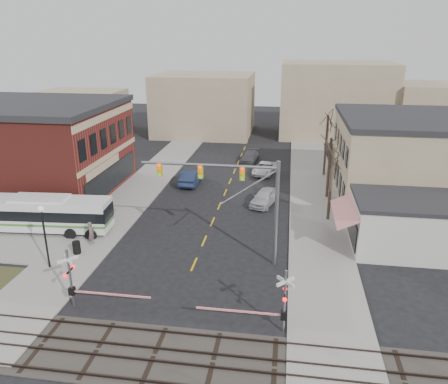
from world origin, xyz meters
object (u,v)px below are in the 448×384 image
Objects in this scene: rr_crossing_west at (77,279)px; street_lamp at (43,225)px; car_a at (265,197)px; car_d at (250,157)px; trash_bin at (77,247)px; traffic_signal_mast at (239,190)px; transit_bus at (42,213)px; pedestrian_far at (90,214)px; rr_crossing_east at (277,302)px; car_c at (265,168)px; car_b at (191,177)px; pedestrian_near at (91,233)px.

rr_crossing_west is 1.17× the size of street_lamp.
car_a is 15.97m from car_d.
trash_bin is at bearing -103.88° from car_d.
trash_bin is (-12.54, -0.77, -5.12)m from traffic_signal_mast.
car_a is (10.40, 19.40, -1.18)m from rr_crossing_west.
transit_bus is 4.08m from pedestrian_far.
car_a reaches higher than trash_bin.
car_c is at bearing 94.75° from rr_crossing_east.
street_lamp reaches higher than car_b.
pedestrian_near is at bearing 69.10° from street_lamp.
transit_bus reaches higher than car_c.
transit_bus reaches higher than pedestrian_far.
rr_crossing_west is 13.27m from pedestrian_far.
rr_crossing_west is at bearing -50.79° from transit_bus.
street_lamp is (3.79, -5.84, 1.78)m from transit_bus.
rr_crossing_east is 3.51× the size of pedestrian_far.
car_d is at bearing 78.04° from rr_crossing_west.
street_lamp reaches higher than pedestrian_far.
car_b is 1.06× the size of car_c.
rr_crossing_east reaches higher than pedestrian_near.
rr_crossing_west is at bearing -96.52° from car_c.
trash_bin is 0.21× the size of car_d.
car_c is (8.11, 5.20, -0.18)m from car_b.
car_b is at bearing -11.23° from pedestrian_near.
traffic_signal_mast is 2.02× the size of car_c.
trash_bin is at bearing -107.77° from car_c.
rr_crossing_west is at bearing -99.20° from pedestrian_far.
rr_crossing_east is 27.44m from car_b.
car_a is 0.94× the size of car_c.
rr_crossing_east is at bearing 113.48° from car_b.
street_lamp is at bearing 163.24° from pedestrian_near.
transit_bus is 7.53× the size of pedestrian_far.
pedestrian_near is at bearing -108.67° from car_c.
traffic_signal_mast is at bearing -79.62° from car_d.
rr_crossing_east reaches higher than trash_bin.
rr_crossing_west reaches higher than car_a.
pedestrian_near is at bearing 73.65° from trash_bin.
transit_bus is at bearing 122.95° from street_lamp.
street_lamp is 4.90m from pedestrian_near.
pedestrian_near is (-4.54, -16.51, 0.24)m from car_b.
car_d is at bearing 58.03° from transit_bus.
car_a is at bearing -45.70° from pedestrian_near.
car_d is (11.85, 30.89, -2.82)m from street_lamp.
rr_crossing_east is at bearing -24.30° from trash_bin.
rr_crossing_east reaches higher than car_d.
traffic_signal_mast is at bearing 113.94° from car_b.
street_lamp is at bearing -104.14° from car_d.
transit_bus reaches higher than car_b.
car_b is at bearing 113.31° from traffic_signal_mast.
transit_bus is at bearing -136.09° from car_a.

